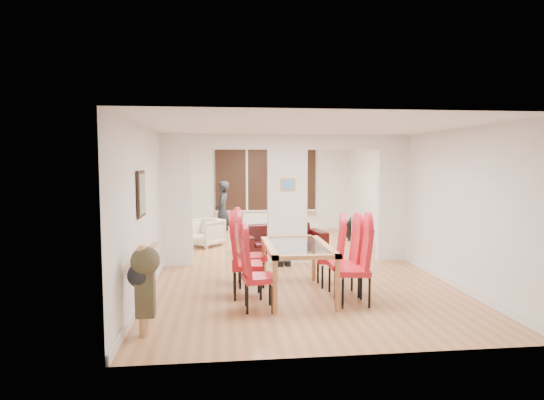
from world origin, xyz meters
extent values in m
cube|color=#B67A49|center=(0.00, 0.00, 0.00)|extent=(5.00, 9.00, 0.01)
cube|color=white|center=(0.00, 0.00, 1.30)|extent=(5.00, 0.18, 2.60)
cube|color=black|center=(0.00, 4.44, 1.50)|extent=(3.00, 0.08, 1.80)
cube|color=white|center=(0.00, 4.40, 0.30)|extent=(1.40, 0.08, 0.50)
sphere|color=orange|center=(0.30, 3.30, 2.15)|extent=(0.36, 0.36, 0.36)
cube|color=gray|center=(-2.47, -2.40, 1.60)|extent=(0.04, 0.52, 0.67)
cube|color=#4C8CD8|center=(0.00, -0.10, 1.60)|extent=(0.30, 0.03, 0.25)
imported|color=black|center=(0.06, 1.25, 0.30)|extent=(2.17, 1.24, 0.60)
imported|color=beige|center=(-1.73, 1.97, 0.33)|extent=(1.02, 1.02, 0.67)
imported|color=black|center=(-1.31, 2.53, 0.78)|extent=(0.59, 0.41, 1.56)
imported|color=black|center=(2.00, 2.70, 0.26)|extent=(0.89, 0.40, 0.52)
cylinder|color=#143F19|center=(0.12, 2.68, 0.38)|extent=(0.06, 0.06, 0.25)
imported|color=#331B11|center=(0.25, 2.79, 0.28)|extent=(0.21, 0.21, 0.05)
camera|label=1|loc=(-1.32, -9.07, 2.07)|focal=30.00mm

